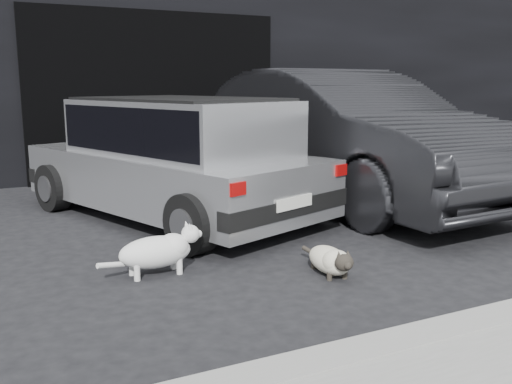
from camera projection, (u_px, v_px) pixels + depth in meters
name	position (u px, v px, depth m)	size (l,w,h in m)	color
ground	(183.00, 247.00, 5.29)	(80.00, 80.00, 0.00)	black
building_facade	(123.00, 28.00, 10.53)	(34.00, 4.00, 5.00)	black
garage_opening	(157.00, 96.00, 8.99)	(4.00, 0.10, 2.60)	black
curb	(484.00, 325.00, 3.44)	(18.00, 0.25, 0.12)	gray
silver_hatchback	(176.00, 153.00, 6.31)	(2.75, 3.98, 1.34)	#B3B5B8
second_car	(341.00, 136.00, 7.28)	(1.77, 5.09, 1.68)	black
cat_siamese	(332.00, 261.00, 4.49)	(0.33, 0.77, 0.27)	beige
cat_white	(160.00, 250.00, 4.51)	(0.87, 0.30, 0.41)	silver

